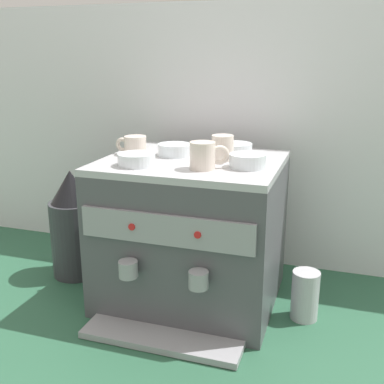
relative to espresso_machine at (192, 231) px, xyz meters
name	(u,v)px	position (x,y,z in m)	size (l,w,h in m)	color
ground_plane	(192,296)	(0.00, 0.00, -0.24)	(4.00, 4.00, 0.00)	#28563D
tiled_backsplash_wall	(222,137)	(0.00, 0.38, 0.26)	(2.80, 0.03, 0.99)	silver
espresso_machine	(192,231)	(0.00, 0.00, 0.00)	(0.56, 0.59, 0.48)	#4C4C51
ceramic_cup_0	(134,145)	(-0.21, 0.02, 0.27)	(0.11, 0.07, 0.06)	beige
ceramic_cup_1	(204,156)	(0.07, -0.11, 0.28)	(0.11, 0.08, 0.08)	beige
ceramic_cup_2	(223,148)	(0.10, 0.03, 0.28)	(0.07, 0.11, 0.08)	beige
ceramic_bowl_0	(136,160)	(-0.13, -0.13, 0.26)	(0.11, 0.11, 0.04)	silver
ceramic_bowl_1	(175,150)	(-0.07, 0.04, 0.26)	(0.11, 0.11, 0.04)	silver
ceramic_bowl_2	(234,149)	(0.11, 0.13, 0.26)	(0.12, 0.12, 0.04)	silver
ceramic_bowl_3	(248,161)	(0.19, -0.05, 0.26)	(0.11, 0.11, 0.04)	silver
coffee_grinder	(74,226)	(-0.47, 0.03, -0.05)	(0.17, 0.17, 0.41)	#333338
milk_pitcher	(305,295)	(0.38, -0.02, -0.16)	(0.09, 0.09, 0.16)	#B7B7BC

